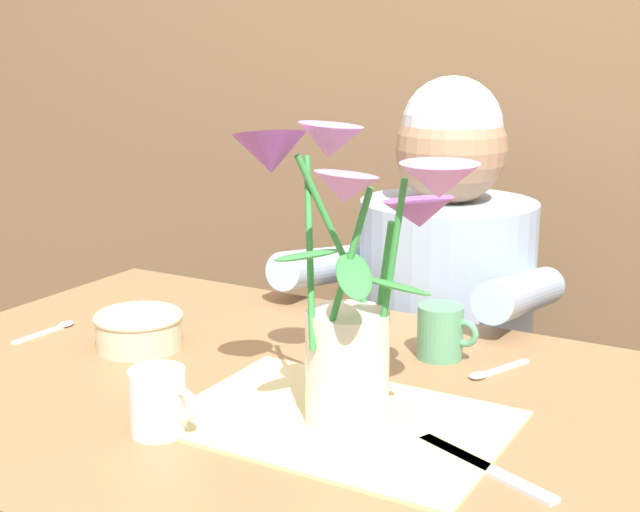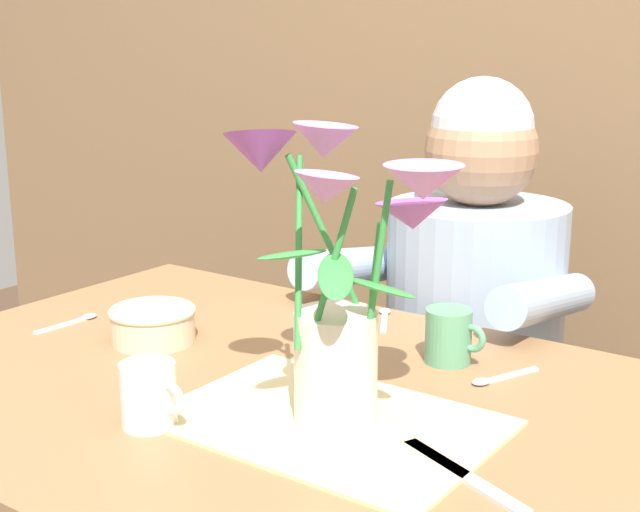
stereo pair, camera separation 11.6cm
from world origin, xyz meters
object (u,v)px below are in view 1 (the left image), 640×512
coffee_cup (159,401)px  ceramic_mug (441,332)px  seated_person (443,368)px  ceramic_bowl (139,329)px  dinner_knife (485,468)px  flower_vase (352,277)px

coffee_cup → ceramic_mug: bearing=64.1°
coffee_cup → seated_person: bearing=86.4°
seated_person → coffee_cup: bearing=-93.9°
seated_person → ceramic_bowl: bearing=-115.3°
dinner_knife → flower_vase: bearing=-167.5°
dinner_knife → ceramic_mug: ceramic_mug is taller
ceramic_bowl → ceramic_mug: (0.42, 0.19, 0.01)m
seated_person → ceramic_bowl: size_ratio=8.35×
flower_vase → coffee_cup: size_ratio=3.90×
flower_vase → ceramic_bowl: size_ratio=2.67×
ceramic_bowl → flower_vase: bearing=-11.4°
seated_person → flower_vase: (0.14, -0.66, 0.36)m
flower_vase → dinner_knife: size_ratio=1.91×
seated_person → dinner_knife: size_ratio=5.97×
ceramic_bowl → seated_person: bearing=65.0°
dinner_knife → ceramic_bowl: bearing=-168.4°
flower_vase → dinner_knife: (0.18, -0.03, -0.18)m
coffee_cup → flower_vase: bearing=35.7°
flower_vase → dinner_knife: 0.26m
ceramic_bowl → coffee_cup: (0.22, -0.22, 0.01)m
flower_vase → ceramic_bowl: bearing=168.6°
seated_person → flower_vase: 0.77m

